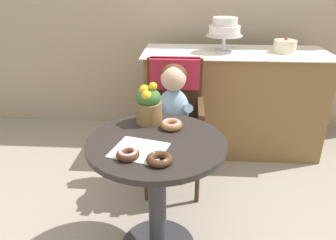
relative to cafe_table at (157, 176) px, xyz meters
name	(u,v)px	position (x,y,z in m)	size (l,w,h in m)	color
cafe_table	(157,176)	(0.00, 0.00, 0.00)	(0.72, 0.72, 0.72)	#282321
wicker_chair	(174,104)	(0.06, 0.73, 0.13)	(0.42, 0.45, 0.95)	#472D19
seated_child	(173,107)	(0.06, 0.57, 0.17)	(0.27, 0.32, 0.73)	#8CADCC
paper_napkin	(139,150)	(-0.07, -0.10, 0.21)	(0.25, 0.22, 0.00)	white
donut_front	(128,154)	(-0.11, -0.18, 0.23)	(0.11, 0.11, 0.04)	#4C2D19
donut_mid	(159,159)	(0.03, -0.21, 0.23)	(0.12, 0.12, 0.04)	#4C2D19
donut_side	(171,124)	(0.07, 0.15, 0.24)	(0.12, 0.12, 0.04)	#936033
flower_vase	(149,104)	(-0.06, 0.23, 0.32)	(0.15, 0.15, 0.24)	brown
display_counter	(232,101)	(0.55, 1.30, -0.05)	(1.56, 0.62, 0.90)	olive
tiered_cake_stand	(225,29)	(0.44, 1.30, 0.58)	(0.30, 0.30, 0.28)	silver
round_layer_cake	(285,46)	(0.95, 1.31, 0.44)	(0.19, 0.19, 0.12)	beige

